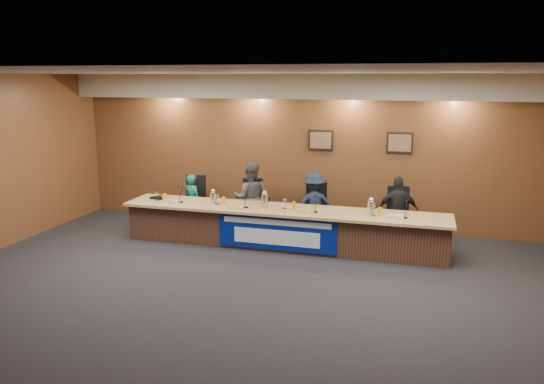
{
  "coord_description": "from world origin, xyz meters",
  "views": [
    {
      "loc": [
        2.45,
        -6.86,
        3.13
      ],
      "look_at": [
        -0.23,
        2.48,
        1.02
      ],
      "focal_mm": 35.0,
      "sensor_mm": 36.0,
      "label": 1
    }
  ],
  "objects": [
    {
      "name": "floor",
      "position": [
        0.0,
        0.0,
        0.0
      ],
      "size": [
        10.0,
        10.0,
        0.0
      ],
      "primitive_type": "plane",
      "color": "black",
      "rests_on": "ground"
    },
    {
      "name": "ceiling",
      "position": [
        0.0,
        0.0,
        3.2
      ],
      "size": [
        10.0,
        8.0,
        0.04
      ],
      "primitive_type": "cube",
      "color": "silver",
      "rests_on": "wall_back"
    },
    {
      "name": "wall_back",
      "position": [
        0.0,
        4.0,
        1.6
      ],
      "size": [
        10.0,
        0.04,
        3.2
      ],
      "primitive_type": "cube",
      "color": "brown",
      "rests_on": "floor"
    },
    {
      "name": "soffit",
      "position": [
        0.0,
        3.75,
        2.95
      ],
      "size": [
        10.0,
        0.5,
        0.5
      ],
      "primitive_type": "cube",
      "color": "beige",
      "rests_on": "wall_back"
    },
    {
      "name": "dais_body",
      "position": [
        0.0,
        2.4,
        0.35
      ],
      "size": [
        6.0,
        0.8,
        0.7
      ],
      "primitive_type": "cube",
      "color": "#47291C",
      "rests_on": "floor"
    },
    {
      "name": "dais_top",
      "position": [
        0.0,
        2.35,
        0.72
      ],
      "size": [
        6.1,
        0.95,
        0.05
      ],
      "primitive_type": "cube",
      "color": "tan",
      "rests_on": "dais_body"
    },
    {
      "name": "banner",
      "position": [
        0.0,
        1.99,
        0.38
      ],
      "size": [
        2.2,
        0.02,
        0.65
      ],
      "primitive_type": "cube",
      "color": "navy",
      "rests_on": "dais_body"
    },
    {
      "name": "banner_text_upper",
      "position": [
        0.0,
        1.97,
        0.58
      ],
      "size": [
        2.0,
        0.01,
        0.1
      ],
      "primitive_type": "cube",
      "color": "silver",
      "rests_on": "banner"
    },
    {
      "name": "banner_text_lower",
      "position": [
        0.0,
        1.97,
        0.3
      ],
      "size": [
        1.6,
        0.01,
        0.28
      ],
      "primitive_type": "cube",
      "color": "silver",
      "rests_on": "banner"
    },
    {
      "name": "wall_photo_left",
      "position": [
        0.4,
        3.97,
        1.85
      ],
      "size": [
        0.52,
        0.04,
        0.42
      ],
      "primitive_type": "cube",
      "color": "black",
      "rests_on": "wall_back"
    },
    {
      "name": "wall_photo_right",
      "position": [
        2.0,
        3.97,
        1.85
      ],
      "size": [
        0.52,
        0.04,
        0.42
      ],
      "primitive_type": "cube",
      "color": "black",
      "rests_on": "wall_back"
    },
    {
      "name": "panelist_a",
      "position": [
        -2.15,
        3.11,
        0.58
      ],
      "size": [
        0.49,
        0.41,
        1.15
      ],
      "primitive_type": "imported",
      "rotation": [
        0.0,
        0.0,
        2.76
      ],
      "color": "#155B4E",
      "rests_on": "floor"
    },
    {
      "name": "panelist_b",
      "position": [
        -0.86,
        3.11,
        0.73
      ],
      "size": [
        0.82,
        0.71,
        1.46
      ],
      "primitive_type": "imported",
      "rotation": [
        0.0,
        0.0,
        3.39
      ],
      "color": "#454448",
      "rests_on": "floor"
    },
    {
      "name": "panelist_c",
      "position": [
        0.45,
        3.11,
        0.66
      ],
      "size": [
        0.98,
        0.8,
        1.32
      ],
      "primitive_type": "imported",
      "rotation": [
        0.0,
        0.0,
        3.57
      ],
      "color": "#141E33",
      "rests_on": "floor"
    },
    {
      "name": "panelist_d",
      "position": [
        2.06,
        3.11,
        0.66
      ],
      "size": [
        0.81,
        0.44,
        1.32
      ],
      "primitive_type": "imported",
      "rotation": [
        0.0,
        0.0,
        3.3
      ],
      "color": "black",
      "rests_on": "floor"
    },
    {
      "name": "office_chair_a",
      "position": [
        -2.15,
        3.21,
        0.48
      ],
      "size": [
        0.58,
        0.58,
        0.08
      ],
      "primitive_type": "cube",
      "rotation": [
        0.0,
        0.0,
        0.24
      ],
      "color": "black",
      "rests_on": "floor"
    },
    {
      "name": "office_chair_b",
      "position": [
        -0.86,
        3.21,
        0.48
      ],
      "size": [
        0.58,
        0.58,
        0.08
      ],
      "primitive_type": "cube",
      "rotation": [
        0.0,
        0.0,
        0.24
      ],
      "color": "black",
      "rests_on": "floor"
    },
    {
      "name": "office_chair_c",
      "position": [
        0.45,
        3.21,
        0.48
      ],
      "size": [
        0.5,
        0.5,
        0.08
      ],
      "primitive_type": "cube",
      "rotation": [
        0.0,
        0.0,
        0.05
      ],
      "color": "black",
      "rests_on": "floor"
    },
    {
      "name": "office_chair_d",
      "position": [
        2.06,
        3.21,
        0.48
      ],
      "size": [
        0.52,
        0.52,
        0.08
      ],
      "primitive_type": "cube",
      "rotation": [
        0.0,
        0.0,
        0.09
      ],
      "color": "black",
      "rests_on": "floor"
    },
    {
      "name": "nameplate_a",
      "position": [
        -2.17,
        2.13,
        0.8
      ],
      "size": [
        0.24,
        0.08,
        0.1
      ],
      "primitive_type": "cube",
      "rotation": [
        0.31,
        0.0,
        0.0
      ],
      "color": "white",
      "rests_on": "dais_top"
    },
    {
      "name": "microphone_a",
      "position": [
        -1.99,
        2.27,
        0.76
      ],
      "size": [
        0.07,
        0.07,
        0.02
      ],
      "primitive_type": "cylinder",
      "color": "black",
      "rests_on": "dais_top"
    },
    {
      "name": "juice_glass_a",
      "position": [
        -2.36,
        2.3,
        0.82
      ],
      "size": [
        0.06,
        0.06,
        0.15
      ],
      "primitive_type": "cylinder",
      "color": "#E7A300",
      "rests_on": "dais_top"
    },
    {
      "name": "water_glass_a",
      "position": [
        -2.53,
        2.3,
        0.84
      ],
      "size": [
        0.08,
        0.08,
        0.18
      ],
      "primitive_type": "cylinder",
      "color": "silver",
      "rests_on": "dais_top"
    },
    {
      "name": "nameplate_b",
      "position": [
        -0.84,
        2.08,
        0.8
      ],
      "size": [
        0.24,
        0.08,
        0.1
      ],
      "primitive_type": "cube",
      "rotation": [
        0.31,
        0.0,
        0.0
      ],
      "color": "white",
      "rests_on": "dais_top"
    },
    {
      "name": "microphone_b",
      "position": [
        -0.65,
        2.22,
        0.76
      ],
      "size": [
        0.07,
        0.07,
        0.02
      ],
      "primitive_type": "cylinder",
      "color": "black",
      "rests_on": "dais_top"
    },
    {
      "name": "juice_glass_b",
      "position": [
        -1.15,
        2.34,
        0.82
      ],
      "size": [
        0.06,
        0.06,
        0.15
      ],
      "primitive_type": "cylinder",
      "color": "#E7A300",
      "rests_on": "dais_top"
    },
    {
      "name": "water_glass_b",
      "position": [
        -1.27,
        2.32,
        0.84
      ],
      "size": [
        0.08,
        0.08,
        0.18
      ],
      "primitive_type": "cylinder",
      "color": "silver",
      "rests_on": "dais_top"
    },
    {
      "name": "nameplate_c",
      "position": [
        0.44,
        2.1,
        0.8
      ],
      "size": [
        0.24,
        0.08,
        0.1
      ],
      "primitive_type": "cube",
      "rotation": [
        0.31,
        0.0,
        0.0
      ],
      "color": "white",
      "rests_on": "dais_top"
    },
    {
      "name": "microphone_c",
      "position": [
        0.67,
        2.23,
        0.76
      ],
      "size": [
        0.07,
        0.07,
        0.02
      ],
      "primitive_type": "cylinder",
      "color": "black",
      "rests_on": "dais_top"
    },
    {
      "name": "juice_glass_c",
      "position": [
        0.23,
        2.33,
        0.82
      ],
      "size": [
        0.06,
        0.06,
        0.15
      ],
      "primitive_type": "cylinder",
      "color": "#E7A300",
      "rests_on": "dais_top"
    },
    {
      "name": "water_glass_c",
      "position": [
        0.06,
        2.34,
        0.84
      ],
      "size": [
        0.08,
        0.08,
        0.18
      ],
      "primitive_type": "cylinder",
      "color": "silver",
      "rests_on": "dais_top"
    },
    {
      "name": "nameplate_d",
      "position": [
        2.07,
        2.13,
        0.8
      ],
      "size": [
        0.24,
        0.08,
        0.1
      ],
      "primitive_type": "cube",
      "rotation": [
        0.31,
        0.0,
        0.0
      ],
      "color": "white",
      "rests_on": "dais_top"
    },
    {
      "name": "microphone_d",
      "position": [
        2.23,
        2.26,
        0.76
      ],
      "size": [
        0.07,
        0.07,
        0.02
      ],
      "primitive_type": "cylinder",
      "color": "black",
      "rests_on": "dais_top"
    },
    {
      "name": "juice_glass_d",
      "position": [
        1.79,
        2.31,
        0.82
      ],
      "size": [
        0.06,
        0.06,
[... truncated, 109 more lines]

